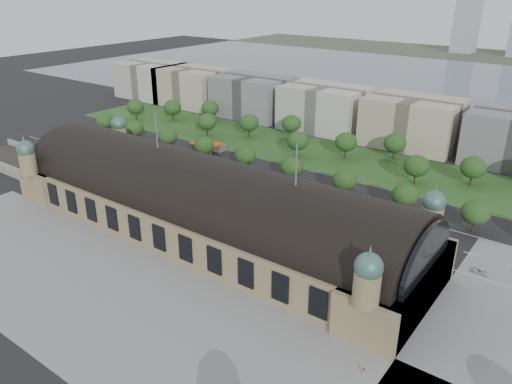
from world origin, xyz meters
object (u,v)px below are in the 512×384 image
Objects in this scene: traffic_car_0 at (87,147)px; parked_car_5 at (154,175)px; traffic_car_4 at (265,203)px; parked_car_4 at (152,174)px; petrol_station at (212,146)px; traffic_car_6 at (479,271)px; parked_car_2 at (158,181)px; parked_car_3 at (135,169)px; pedestrian_0 at (364,371)px; traffic_car_2 at (162,174)px; traffic_car_1 at (155,151)px; parked_car_6 at (211,195)px; bus_west at (220,185)px; parked_car_0 at (105,164)px; traffic_car_5 at (382,220)px; parked_car_1 at (153,177)px; bus_mid at (259,195)px; bus_east at (293,206)px.

parked_car_5 is at bearing 90.65° from traffic_car_0.
parked_car_4 is at bearing -78.12° from traffic_car_4.
traffic_car_6 is (134.51, -37.07, -2.29)m from petrol_station.
parked_car_3 is at bearing -123.20° from parked_car_2.
parked_car_3 is at bearing 151.15° from pedestrian_0.
petrol_station is at bearing -179.34° from traffic_car_2.
traffic_car_0 is 0.91× the size of traffic_car_2.
parked_car_6 is (57.73, -24.49, 0.03)m from traffic_car_1.
pedestrian_0 is (125.26, -93.83, -2.13)m from petrol_station.
parked_car_5 reaches higher than traffic_car_1.
parked_car_4 is (-133.74, -3.21, 0.08)m from traffic_car_6.
parked_car_4 is (0.77, -40.28, -2.21)m from petrol_station.
parked_car_0 is at bearing 98.87° from bus_west.
traffic_car_5 is at bearing -91.44° from traffic_car_1.
parked_car_1 is at bearing 13.19° from parked_car_4.
pedestrian_0 is (151.36, -49.55, 0.16)m from parked_car_0.
traffic_car_4 reaches higher than traffic_car_1.
pedestrian_0 is (-9.24, -56.76, 0.17)m from traffic_car_6.
traffic_car_4 reaches higher than parked_car_2.
traffic_car_1 is at bearing -92.26° from traffic_car_6.
parked_car_2 is at bearing 31.03° from traffic_car_2.
traffic_car_2 is 29.59m from bus_west.
parked_car_3 is 0.96× the size of parked_car_6.
traffic_car_0 reaches higher than traffic_car_4.
parked_car_3 is 0.83× the size of parked_car_5.
bus_mid is at bearing -100.75° from traffic_car_1.
parked_car_3 reaches higher than traffic_car_5.
traffic_car_5 is 0.89× the size of parked_car_4.
parked_car_5 is (1.74, -40.28, -2.20)m from petrol_station.
traffic_car_5 is 96.77m from parked_car_1.
parked_car_6 reaches higher than traffic_car_6.
parked_car_0 is at bearing 76.37° from traffic_car_0.
petrol_station is 40.35m from parked_car_4.
petrol_station is at bearing 150.86° from parked_car_5.
bus_mid is (106.86, 0.23, 1.12)m from traffic_car_0.
bus_east reaches higher than pedestrian_0.
traffic_car_1 is 62.71m from parked_car_6.
traffic_car_5 is 0.74× the size of parked_car_5.
parked_car_1 is (3.81, -42.57, -2.18)m from petrol_station.
bus_mid reaches higher than traffic_car_4.
traffic_car_0 is 188.36m from traffic_car_6.
bus_west reaches higher than parked_car_1.
traffic_car_6 is at bearing -15.41° from petrol_station.
parked_car_5 is at bearing -116.46° from parked_car_6.
petrol_station is 3.49× the size of parked_car_0.
parked_car_5 is at bearing -132.88° from traffic_car_1.
bus_east is at bearing 63.53° from parked_car_3.
traffic_car_1 is 120.52m from traffic_car_5.
parked_car_4 is at bearing -138.35° from parked_car_2.
parked_car_5 reaches higher than traffic_car_5.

